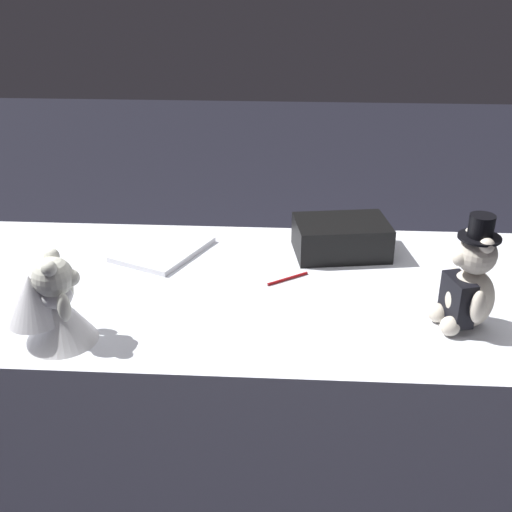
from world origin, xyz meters
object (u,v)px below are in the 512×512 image
at_px(teddy_bear_bride, 51,305).
at_px(gift_case_black, 341,238).
at_px(guestbook, 163,249).
at_px(teddy_bear_groom, 468,284).
at_px(signing_pen, 286,279).

xyz_separation_m(teddy_bear_bride, gift_case_black, (-0.75, -0.57, -0.05)).
bearing_deg(guestbook, teddy_bear_bride, 96.75).
bearing_deg(gift_case_black, teddy_bear_groom, 124.31).
height_order(teddy_bear_groom, signing_pen, teddy_bear_groom).
height_order(teddy_bear_groom, teddy_bear_bride, teddy_bear_groom).
xyz_separation_m(teddy_bear_bride, signing_pen, (-0.58, -0.36, -0.10)).
height_order(teddy_bear_bride, signing_pen, teddy_bear_bride).
xyz_separation_m(signing_pen, guestbook, (0.41, -0.18, 0.00)).
relative_size(teddy_bear_groom, signing_pen, 2.47).
bearing_deg(signing_pen, teddy_bear_bride, 32.02).
relative_size(teddy_bear_bride, gift_case_black, 0.74).
relative_size(teddy_bear_groom, guestbook, 1.05).
bearing_deg(guestbook, signing_pen, -179.23).
distance_m(teddy_bear_groom, teddy_bear_bride, 1.06).
height_order(signing_pen, guestbook, guestbook).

